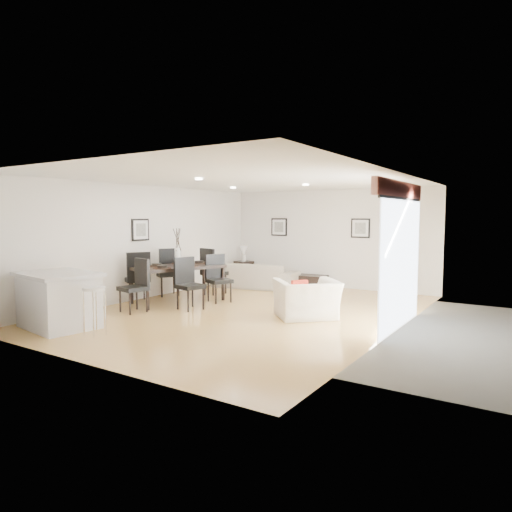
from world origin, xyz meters
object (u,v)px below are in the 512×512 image
Objects in this scene: armchair at (307,299)px; dining_chair_enear at (188,280)px; side_table at (244,271)px; dining_chair_wfar at (169,269)px; dining_chair_foot at (211,269)px; dining_chair_wnear at (138,274)px; dining_table at (178,269)px; sofa at (255,275)px; dining_chair_head at (137,282)px; kitchen_island at (59,300)px; coffee_table at (310,282)px; bar_stool at (94,294)px; dining_chair_efar at (218,275)px.

dining_chair_enear is at bearing -30.89° from armchair.
armchair is at bearing -42.25° from side_table.
dining_chair_foot is (0.70, 0.80, -0.01)m from dining_chair_wfar.
dining_chair_wnear is 4.23m from side_table.
armchair is 3.26m from dining_table.
sofa is at bearing -174.10° from dining_chair_wfar.
armchair is at bearing 173.87° from dining_chair_foot.
dining_chair_enear is 1.04m from dining_chair_head.
dining_chair_wnear is 1.06× the size of dining_chair_enear.
armchair is 0.96× the size of dining_chair_wfar.
dining_table reaches higher than armchair.
kitchen_island is at bearing -72.10° from dining_table.
dining_chair_foot is (-0.74, 1.73, 0.04)m from dining_chair_enear.
dining_chair_wfar is at bearing -90.78° from side_table.
dining_chair_head is 5.00m from coffee_table.
dining_chair_wnear is 4.69m from coffee_table.
dining_chair_foot is at bearing 101.82° from bar_stool.
bar_stool is (-2.37, -3.07, 0.32)m from armchair.
armchair is 3.97m from dining_chair_wfar.
dining_chair_wfar is at bearing -149.26° from dining_chair_wnear.
dining_chair_wfar reaches higher than side_table.
side_table is (0.04, 3.21, -0.36)m from dining_chair_wfar.
dining_chair_wfar is 1.09× the size of dining_chair_efar.
dining_chair_head is 2.50m from dining_chair_foot.
coffee_table is 0.58× the size of kitchen_island.
dining_chair_enear is (0.37, -3.22, 0.27)m from sofa.
dining_chair_wnear is 1.44× the size of bar_stool.
side_table is at bearing 109.59° from dining_chair_head.
armchair is at bearing 22.20° from dining_table.
dining_chair_wfar is (-3.95, 0.34, 0.30)m from armchair.
coffee_table is (-1.58, 3.34, -0.19)m from armchair.
dining_chair_wnear is at bearing 112.76° from kitchen_island.
dining_chair_wfar is (-1.07, -2.29, 0.32)m from sofa.
dining_chair_wfar reaches higher than dining_chair_efar.
dining_chair_head reaches higher than bar_stool.
dining_chair_foot reaches higher than dining_table.
armchair reaches higher than side_table.
dining_table is 1.92× the size of dining_chair_foot.
dining_chair_efar is at bearing 149.71° from dining_chair_foot.
dining_chair_wnear is 1.93m from dining_chair_foot.
kitchen_island reaches higher than dining_table.
dining_chair_foot is (-3.25, 1.13, 0.28)m from armchair.
dining_chair_wnear is (-3.95, -0.67, 0.28)m from armchair.
sofa is at bearing -155.21° from coffee_table.
armchair is 3.70m from coffee_table.
sofa is 2.14× the size of dining_chair_head.
side_table is at bearing -149.87° from dining_chair_wfar.
dining_chair_efar is (0.01, 1.03, -0.01)m from dining_chair_enear.
dining_chair_wnear reaches higher than dining_chair_enear.
dining_chair_head is (-3.21, -1.37, 0.24)m from armchair.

